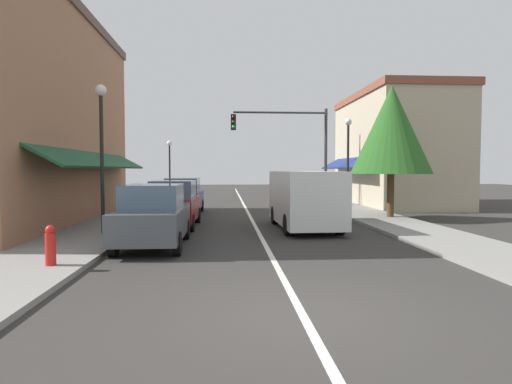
{
  "coord_description": "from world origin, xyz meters",
  "views": [
    {
      "loc": [
        -1.15,
        -6.45,
        2.18
      ],
      "look_at": [
        0.21,
        13.0,
        1.19
      ],
      "focal_mm": 30.9,
      "sensor_mm": 36.0,
      "label": 1
    }
  ],
  "objects_px": {
    "van_in_lane": "(304,198)",
    "tree_right_near": "(391,130)",
    "street_lamp_left_far": "(170,160)",
    "traffic_signal_mast_arm": "(293,139)",
    "parked_car_third_left": "(183,196)",
    "fire_hydrant": "(50,245)",
    "parked_car_nearest_left": "(153,216)",
    "street_lamp_left_near": "(102,135)",
    "parked_car_second_left": "(174,204)",
    "street_lamp_right_mid": "(348,149)"
  },
  "relations": [
    {
      "from": "parked_car_nearest_left",
      "to": "tree_right_near",
      "type": "bearing_deg",
      "value": 33.99
    },
    {
      "from": "street_lamp_left_far",
      "to": "tree_right_near",
      "type": "relative_size",
      "value": 0.72
    },
    {
      "from": "parked_car_nearest_left",
      "to": "fire_hydrant",
      "type": "height_order",
      "value": "parked_car_nearest_left"
    },
    {
      "from": "tree_right_near",
      "to": "parked_car_third_left",
      "type": "bearing_deg",
      "value": 162.12
    },
    {
      "from": "parked_car_nearest_left",
      "to": "parked_car_third_left",
      "type": "height_order",
      "value": "same"
    },
    {
      "from": "van_in_lane",
      "to": "tree_right_near",
      "type": "xyz_separation_m",
      "value": [
        4.31,
        2.77,
        2.76
      ]
    },
    {
      "from": "parked_car_third_left",
      "to": "tree_right_near",
      "type": "distance_m",
      "value": 10.21
    },
    {
      "from": "parked_car_nearest_left",
      "to": "traffic_signal_mast_arm",
      "type": "xyz_separation_m",
      "value": [
        5.99,
        13.26,
        3.1
      ]
    },
    {
      "from": "street_lamp_left_near",
      "to": "parked_car_third_left",
      "type": "bearing_deg",
      "value": 75.25
    },
    {
      "from": "street_lamp_left_near",
      "to": "fire_hydrant",
      "type": "height_order",
      "value": "street_lamp_left_near"
    },
    {
      "from": "tree_right_near",
      "to": "van_in_lane",
      "type": "bearing_deg",
      "value": -147.24
    },
    {
      "from": "street_lamp_right_mid",
      "to": "parked_car_nearest_left",
      "type": "bearing_deg",
      "value": -131.55
    },
    {
      "from": "parked_car_third_left",
      "to": "van_in_lane",
      "type": "bearing_deg",
      "value": -48.05
    },
    {
      "from": "fire_hydrant",
      "to": "tree_right_near",
      "type": "bearing_deg",
      "value": 39.54
    },
    {
      "from": "parked_car_second_left",
      "to": "traffic_signal_mast_arm",
      "type": "distance_m",
      "value": 11.15
    },
    {
      "from": "fire_hydrant",
      "to": "parked_car_nearest_left",
      "type": "bearing_deg",
      "value": 57.99
    },
    {
      "from": "parked_car_third_left",
      "to": "traffic_signal_mast_arm",
      "type": "relative_size",
      "value": 0.72
    },
    {
      "from": "traffic_signal_mast_arm",
      "to": "street_lamp_right_mid",
      "type": "distance_m",
      "value": 4.67
    },
    {
      "from": "street_lamp_left_near",
      "to": "street_lamp_right_mid",
      "type": "relative_size",
      "value": 1.03
    },
    {
      "from": "parked_car_second_left",
      "to": "parked_car_third_left",
      "type": "distance_m",
      "value": 4.92
    },
    {
      "from": "parked_car_nearest_left",
      "to": "fire_hydrant",
      "type": "xyz_separation_m",
      "value": [
        -1.74,
        -2.79,
        -0.33
      ]
    },
    {
      "from": "parked_car_third_left",
      "to": "street_lamp_left_far",
      "type": "xyz_separation_m",
      "value": [
        -1.83,
        9.58,
        2.02
      ]
    },
    {
      "from": "parked_car_third_left",
      "to": "street_lamp_left_far",
      "type": "relative_size",
      "value": 0.98
    },
    {
      "from": "street_lamp_left_near",
      "to": "tree_right_near",
      "type": "xyz_separation_m",
      "value": [
        11.18,
        4.22,
        0.62
      ]
    },
    {
      "from": "parked_car_second_left",
      "to": "fire_hydrant",
      "type": "xyz_separation_m",
      "value": [
        -1.81,
        -7.14,
        -0.33
      ]
    },
    {
      "from": "van_in_lane",
      "to": "street_lamp_left_near",
      "type": "bearing_deg",
      "value": -169.64
    },
    {
      "from": "street_lamp_left_far",
      "to": "traffic_signal_mast_arm",
      "type": "bearing_deg",
      "value": -35.36
    },
    {
      "from": "parked_car_third_left",
      "to": "street_lamp_left_far",
      "type": "height_order",
      "value": "street_lamp_left_far"
    },
    {
      "from": "parked_car_second_left",
      "to": "tree_right_near",
      "type": "xyz_separation_m",
      "value": [
        9.17,
        1.93,
        3.03
      ]
    },
    {
      "from": "parked_car_third_left",
      "to": "traffic_signal_mast_arm",
      "type": "bearing_deg",
      "value": 34.69
    },
    {
      "from": "street_lamp_left_far",
      "to": "tree_right_near",
      "type": "xyz_separation_m",
      "value": [
        11.11,
        -12.57,
        1.02
      ]
    },
    {
      "from": "van_in_lane",
      "to": "traffic_signal_mast_arm",
      "type": "relative_size",
      "value": 0.91
    },
    {
      "from": "van_in_lane",
      "to": "traffic_signal_mast_arm",
      "type": "xyz_separation_m",
      "value": [
        1.07,
        9.76,
        2.84
      ]
    },
    {
      "from": "tree_right_near",
      "to": "fire_hydrant",
      "type": "bearing_deg",
      "value": -140.46
    },
    {
      "from": "parked_car_third_left",
      "to": "street_lamp_left_near",
      "type": "bearing_deg",
      "value": -103.54
    },
    {
      "from": "van_in_lane",
      "to": "fire_hydrant",
      "type": "distance_m",
      "value": 9.18
    },
    {
      "from": "tree_right_near",
      "to": "street_lamp_left_near",
      "type": "bearing_deg",
      "value": -159.3
    },
    {
      "from": "fire_hydrant",
      "to": "parked_car_third_left",
      "type": "bearing_deg",
      "value": 81.98
    },
    {
      "from": "van_in_lane",
      "to": "street_lamp_right_mid",
      "type": "height_order",
      "value": "street_lamp_right_mid"
    },
    {
      "from": "traffic_signal_mast_arm",
      "to": "fire_hydrant",
      "type": "xyz_separation_m",
      "value": [
        -7.74,
        -16.05,
        -3.43
      ]
    },
    {
      "from": "van_in_lane",
      "to": "street_lamp_right_mid",
      "type": "xyz_separation_m",
      "value": [
        3.23,
        5.7,
        2.05
      ]
    },
    {
      "from": "street_lamp_left_near",
      "to": "street_lamp_left_far",
      "type": "bearing_deg",
      "value": 89.76
    },
    {
      "from": "parked_car_third_left",
      "to": "street_lamp_left_near",
      "type": "height_order",
      "value": "street_lamp_left_near"
    },
    {
      "from": "parked_car_second_left",
      "to": "fire_hydrant",
      "type": "distance_m",
      "value": 7.37
    },
    {
      "from": "parked_car_third_left",
      "to": "van_in_lane",
      "type": "xyz_separation_m",
      "value": [
        4.97,
        -5.77,
        0.27
      ]
    },
    {
      "from": "parked_car_third_left",
      "to": "street_lamp_left_near",
      "type": "relative_size",
      "value": 0.84
    },
    {
      "from": "parked_car_nearest_left",
      "to": "traffic_signal_mast_arm",
      "type": "bearing_deg",
      "value": 65.48
    },
    {
      "from": "parked_car_second_left",
      "to": "street_lamp_left_near",
      "type": "relative_size",
      "value": 0.84
    },
    {
      "from": "parked_car_third_left",
      "to": "street_lamp_right_mid",
      "type": "distance_m",
      "value": 8.52
    },
    {
      "from": "street_lamp_left_far",
      "to": "van_in_lane",
      "type": "bearing_deg",
      "value": -66.11
    }
  ]
}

